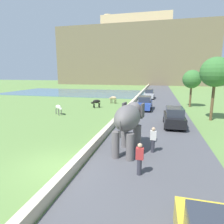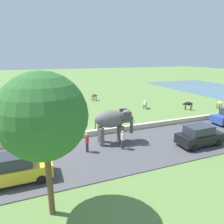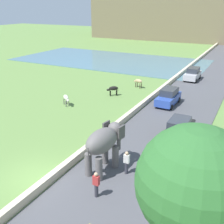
# 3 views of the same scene
# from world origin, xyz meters

# --- Properties ---
(ground_plane) EXTENTS (220.00, 220.00, 0.00)m
(ground_plane) POSITION_xyz_m (0.00, 0.00, 0.00)
(ground_plane) COLOR #608442
(road_surface) EXTENTS (7.00, 120.00, 0.06)m
(road_surface) POSITION_xyz_m (5.00, 20.00, 0.03)
(road_surface) COLOR #4C4C51
(road_surface) RESTS_ON ground
(barrier_wall) EXTENTS (0.40, 110.00, 0.55)m
(barrier_wall) POSITION_xyz_m (1.20, 18.00, 0.28)
(barrier_wall) COLOR beige
(barrier_wall) RESTS_ON ground
(lake) EXTENTS (36.00, 18.00, 0.08)m
(lake) POSITION_xyz_m (-14.00, 36.12, 0.04)
(lake) COLOR slate
(lake) RESTS_ON ground
(hill_distant) EXTENTS (64.00, 28.00, 23.71)m
(hill_distant) POSITION_xyz_m (-6.00, 82.25, 11.86)
(hill_distant) COLOR #75664C
(hill_distant) RESTS_ON ground
(fort_on_hill) EXTENTS (30.63, 8.00, 7.05)m
(fort_on_hill) POSITION_xyz_m (-6.09, 82.25, 26.77)
(fort_on_hill) COLOR #D6BC89
(fort_on_hill) RESTS_ON hill_distant
(elephant) EXTENTS (1.73, 3.55, 2.99)m
(elephant) POSITION_xyz_m (3.45, 2.73, 2.04)
(elephant) COLOR #605B5B
(elephant) RESTS_ON ground
(person_beside_elephant) EXTENTS (0.36, 0.22, 1.63)m
(person_beside_elephant) POSITION_xyz_m (4.92, 2.98, 0.87)
(person_beside_elephant) COLOR #33333D
(person_beside_elephant) RESTS_ON ground
(person_trailing) EXTENTS (0.36, 0.22, 1.63)m
(person_trailing) POSITION_xyz_m (4.39, 0.15, 0.87)
(person_trailing) COLOR #33333D
(person_trailing) RESTS_ON ground
(car_black) EXTENTS (1.83, 4.02, 1.80)m
(car_black) POSITION_xyz_m (6.58, 9.33, 0.90)
(car_black) COLOR black
(car_black) RESTS_ON ground
(car_blue) EXTENTS (1.88, 4.04, 1.80)m
(car_blue) POSITION_xyz_m (3.43, 16.81, 0.90)
(car_blue) COLOR #2D4CA8
(car_blue) RESTS_ON ground
(car_silver) EXTENTS (1.82, 4.01, 1.80)m
(car_silver) POSITION_xyz_m (3.43, 28.46, 0.90)
(car_silver) COLOR #B7B7BC
(car_silver) RESTS_ON ground
(cow_tan) EXTENTS (1.41, 0.83, 1.15)m
(cow_tan) POSITION_xyz_m (-1.93, 21.36, 0.84)
(cow_tan) COLOR tan
(cow_tan) RESTS_ON ground
(cow_white) EXTENTS (1.31, 1.10, 1.15)m
(cow_white) POSITION_xyz_m (-6.12, 11.53, 0.84)
(cow_white) COLOR silver
(cow_white) RESTS_ON ground
(cow_black) EXTENTS (1.29, 1.13, 1.15)m
(cow_black) POSITION_xyz_m (-3.30, 16.88, 0.84)
(cow_black) COLOR black
(cow_black) RESTS_ON ground
(tree_near) EXTENTS (2.93, 2.93, 6.35)m
(tree_near) POSITION_xyz_m (10.46, 12.81, 4.85)
(tree_near) COLOR brown
(tree_near) RESTS_ON ground
(tree_mid) EXTENTS (2.55, 2.55, 5.23)m
(tree_mid) POSITION_xyz_m (9.58, 20.85, 3.92)
(tree_mid) COLOR brown
(tree_mid) RESTS_ON ground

